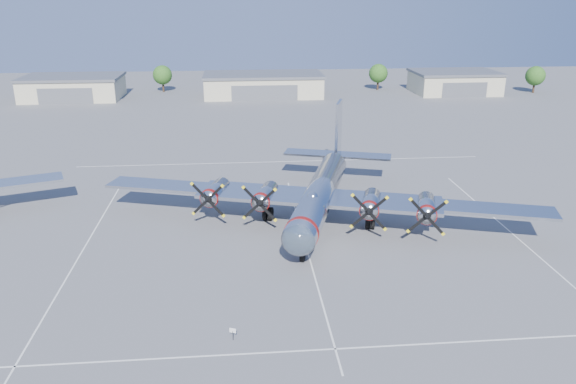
{
  "coord_description": "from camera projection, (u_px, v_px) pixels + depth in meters",
  "views": [
    {
      "loc": [
        -6.42,
        -55.37,
        23.95
      ],
      "look_at": [
        -1.15,
        2.5,
        3.2
      ],
      "focal_mm": 35.0,
      "sensor_mm": 36.0,
      "label": 1
    }
  ],
  "objects": [
    {
      "name": "main_bomber_b29",
      "position": [
        321.0,
        217.0,
        63.23
      ],
      "size": [
        55.51,
        45.55,
        10.6
      ],
      "primitive_type": null,
      "rotation": [
        0.0,
        0.0,
        -0.3
      ],
      "color": "silver",
      "rests_on": "ground"
    },
    {
      "name": "hangar_east",
      "position": [
        454.0,
        82.0,
        140.59
      ],
      "size": [
        20.6,
        14.6,
        5.4
      ],
      "color": "beige",
      "rests_on": "ground"
    },
    {
      "name": "hangar_west",
      "position": [
        73.0,
        87.0,
        132.64
      ],
      "size": [
        22.6,
        14.6,
        5.4
      ],
      "color": "beige",
      "rests_on": "ground"
    },
    {
      "name": "tree_east",
      "position": [
        378.0,
        73.0,
        144.21
      ],
      "size": [
        4.8,
        4.8,
        6.64
      ],
      "color": "#382619",
      "rests_on": "ground"
    },
    {
      "name": "parking_lines",
      "position": [
        303.0,
        234.0,
        58.89
      ],
      "size": [
        60.0,
        50.08,
        0.01
      ],
      "color": "silver",
      "rests_on": "ground"
    },
    {
      "name": "hangar_center",
      "position": [
        263.0,
        85.0,
        136.49
      ],
      "size": [
        28.6,
        14.6,
        5.4
      ],
      "color": "beige",
      "rests_on": "ground"
    },
    {
      "name": "tree_far_east",
      "position": [
        535.0,
        76.0,
        139.95
      ],
      "size": [
        4.8,
        4.8,
        6.64
      ],
      "color": "#382619",
      "rests_on": "ground"
    },
    {
      "name": "tree_west",
      "position": [
        162.0,
        75.0,
        141.38
      ],
      "size": [
        4.8,
        4.8,
        6.64
      ],
      "color": "#382619",
      "rests_on": "ground"
    },
    {
      "name": "info_placard",
      "position": [
        233.0,
        332.0,
        40.72
      ],
      "size": [
        0.48,
        0.23,
        0.97
      ],
      "rotation": [
        0.0,
        0.0,
        -0.39
      ],
      "color": "black",
      "rests_on": "ground"
    },
    {
      "name": "ground",
      "position": [
        301.0,
        227.0,
        60.53
      ],
      "size": [
        260.0,
        260.0,
        0.0
      ],
      "primitive_type": "plane",
      "color": "#515154",
      "rests_on": "ground"
    }
  ]
}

